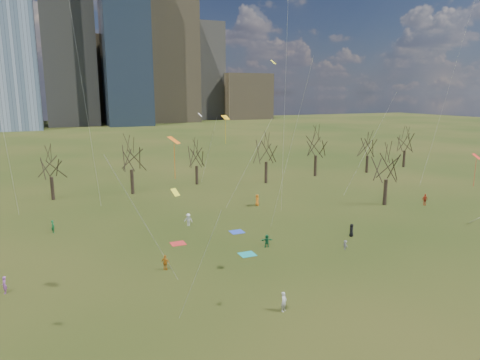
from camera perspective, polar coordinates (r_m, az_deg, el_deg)
name	(u,v)px	position (r m, az deg, el deg)	size (l,w,h in m)	color
ground	(295,285)	(38.38, 7.40, -13.65)	(500.00, 500.00, 0.00)	black
downtown_skyline	(79,47)	(241.85, -20.62, 16.23)	(212.50, 78.00, 118.00)	slate
bare_tree_row	(177,157)	(70.00, -8.37, 3.07)	(113.04, 29.80, 9.50)	black
blanket_teal	(247,254)	(44.53, 0.97, -9.88)	(1.60, 1.50, 0.03)	teal
blanket_navy	(237,232)	(51.35, -0.42, -6.92)	(1.60, 1.50, 0.03)	blue
blanket_crimson	(178,244)	(48.01, -8.26, -8.38)	(1.60, 1.50, 0.03)	red
person_1	(284,302)	(33.80, 5.87, -15.83)	(0.56, 0.37, 1.55)	silver
person_3	(345,245)	(47.04, 13.86, -8.39)	(0.66, 0.38, 1.02)	slate
person_4	(165,263)	(41.20, -9.92, -10.80)	(0.86, 0.36, 1.47)	orange
person_5	(267,241)	(46.39, 3.60, -8.10)	(1.30, 0.41, 1.40)	#176839
person_6	(352,230)	(51.23, 14.65, -6.48)	(0.74, 0.48, 1.51)	black
person_7	(4,285)	(41.18, -28.91, -12.15)	(0.54, 0.35, 1.47)	#9851A3
person_9	(188,220)	(53.88, -6.90, -5.26)	(1.01, 0.58, 1.56)	white
person_10	(425,199)	(68.77, 23.42, -2.40)	(0.98, 0.41, 1.68)	red
person_12	(257,200)	(62.86, 2.30, -2.68)	(0.82, 0.53, 1.68)	orange
person_13	(53,226)	(55.47, -23.68, -5.70)	(0.56, 0.37, 1.53)	#186C34
kites_airborne	(252,112)	(46.90, 1.63, 9.06)	(71.20, 49.74, 36.36)	orange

